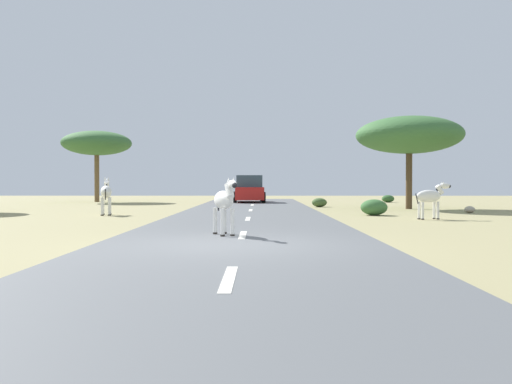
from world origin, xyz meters
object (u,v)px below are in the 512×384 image
at_px(bush_1, 388,199).
at_px(rock_1, 470,210).
at_px(zebra_0, 225,201).
at_px(tree_2, 97,143).
at_px(zebra_1, 431,197).
at_px(bush_0, 319,202).
at_px(bush_3, 374,207).
at_px(tree_1, 409,135).
at_px(zebra_2, 106,192).
at_px(car_0, 249,190).

distance_m(bush_1, rock_1, 12.97).
bearing_deg(zebra_0, tree_2, -88.17).
distance_m(zebra_1, bush_0, 10.54).
height_order(zebra_1, bush_3, zebra_1).
xyz_separation_m(zebra_0, bush_3, (5.43, 9.00, -0.55)).
distance_m(tree_1, rock_1, 5.33).
xyz_separation_m(zebra_2, bush_1, (14.80, 14.62, -0.68)).
height_order(bush_1, bush_3, bush_3).
distance_m(bush_0, bush_1, 8.88).
relative_size(zebra_1, tree_1, 0.27).
bearing_deg(tree_1, zebra_0, -119.88).
distance_m(zebra_0, bush_0, 17.18).
xyz_separation_m(zebra_0, car_0, (0.15, 22.78, -0.02)).
xyz_separation_m(zebra_1, zebra_2, (-12.30, 2.58, 0.11)).
xyz_separation_m(car_0, tree_2, (-10.48, 1.87, 3.16)).
xyz_separation_m(tree_1, bush_3, (-2.87, -5.45, -3.35)).
relative_size(zebra_1, bush_1, 1.72).
bearing_deg(bush_0, tree_1, -27.82).
bearing_deg(rock_1, tree_1, 114.26).
relative_size(zebra_1, car_0, 0.32).
bearing_deg(car_0, tree_1, -47.94).
relative_size(zebra_0, tree_2, 0.29).
distance_m(zebra_0, tree_1, 16.89).
bearing_deg(zebra_2, rock_1, -6.58).
relative_size(car_0, tree_1, 0.84).
relative_size(zebra_2, bush_3, 1.51).
relative_size(tree_1, bush_0, 6.52).
bearing_deg(tree_1, zebra_1, -99.84).
xyz_separation_m(bush_0, bush_3, (1.35, -7.68, 0.08)).
height_order(tree_1, bush_0, tree_1).
distance_m(tree_2, bush_3, 22.52).
height_order(tree_2, bush_0, tree_2).
xyz_separation_m(zebra_1, car_0, (-6.78, 16.23, 0.04)).
height_order(zebra_2, bush_1, zebra_2).
bearing_deg(car_0, bush_0, -59.57).
bearing_deg(bush_0, rock_1, -45.04).
relative_size(bush_0, rock_1, 1.80).
xyz_separation_m(zebra_0, tree_1, (8.30, 14.44, 2.80)).
bearing_deg(tree_1, tree_2, 151.27).
height_order(bush_0, bush_1, bush_1).
xyz_separation_m(zebra_1, bush_1, (2.50, 17.21, -0.56)).
xyz_separation_m(zebra_2, car_0, (5.52, 13.65, -0.07)).
xyz_separation_m(tree_2, rock_1, (20.27, -13.86, -3.86)).
height_order(zebra_2, rock_1, zebra_2).
distance_m(car_0, rock_1, 15.49).
relative_size(zebra_2, car_0, 0.37).
relative_size(bush_3, rock_1, 2.38).
relative_size(zebra_2, rock_1, 3.60).
relative_size(tree_2, bush_3, 4.54).
height_order(zebra_0, tree_2, tree_2).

